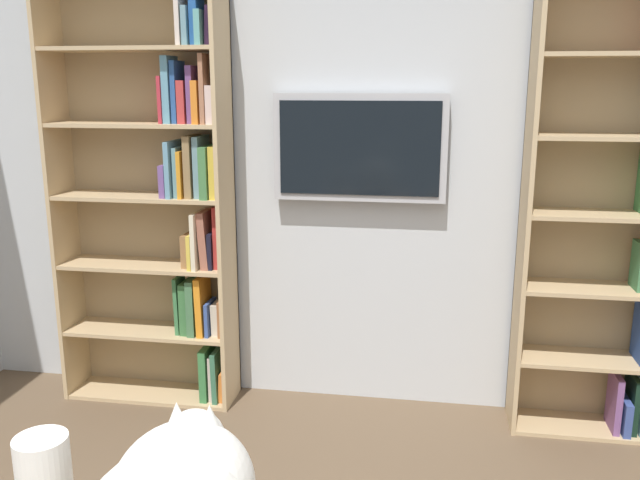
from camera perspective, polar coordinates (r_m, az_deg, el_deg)
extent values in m
cube|color=silver|center=(3.44, 4.18, 7.53)|extent=(4.52, 0.06, 2.70)
cube|color=tan|center=(3.30, 17.21, 2.26)|extent=(0.02, 0.28, 2.19)
cube|color=tan|center=(3.51, 23.29, 2.38)|extent=(0.81, 0.01, 2.19)
cube|color=tan|center=(3.73, 22.21, -14.60)|extent=(0.76, 0.27, 0.02)
cube|color=tan|center=(3.58, 22.72, -9.46)|extent=(0.76, 0.27, 0.02)
cube|color=tan|center=(3.46, 23.25, -3.91)|extent=(0.76, 0.27, 0.02)
cube|color=tan|center=(3.38, 23.81, 1.96)|extent=(0.76, 0.27, 0.02)
cube|color=tan|center=(3.34, 24.39, 8.05)|extent=(0.76, 0.27, 0.02)
cube|color=tan|center=(3.33, 25.00, 14.24)|extent=(0.76, 0.27, 0.02)
cube|color=#689DB2|center=(3.73, 25.70, -12.64)|extent=(0.03, 0.19, 0.25)
cube|color=black|center=(3.71, 25.17, -12.46)|extent=(0.03, 0.19, 0.28)
cube|color=#384D91|center=(3.71, 24.58, -13.36)|extent=(0.04, 0.21, 0.17)
cube|color=#7B4F87|center=(3.68, 23.96, -12.52)|extent=(0.03, 0.18, 0.29)
cube|color=#3F7C51|center=(3.47, 25.65, -1.98)|extent=(0.03, 0.15, 0.23)
cube|color=tan|center=(3.42, -8.11, 3.51)|extent=(0.02, 0.28, 2.24)
cube|color=tan|center=(3.79, -21.32, 3.68)|extent=(0.02, 0.28, 2.24)
cube|color=tan|center=(3.70, -14.21, 3.98)|extent=(0.93, 0.01, 2.24)
cube|color=tan|center=(3.92, -14.06, -12.58)|extent=(0.88, 0.27, 0.02)
cube|color=tan|center=(3.77, -14.38, -7.51)|extent=(0.88, 0.27, 0.02)
cube|color=tan|center=(3.66, -14.71, -2.09)|extent=(0.88, 0.27, 0.02)
cube|color=tan|center=(3.58, -15.05, 3.63)|extent=(0.88, 0.27, 0.02)
cube|color=tan|center=(3.54, -15.42, 9.53)|extent=(0.88, 0.27, 0.02)
cube|color=tan|center=(3.54, -15.80, 15.51)|extent=(0.88, 0.27, 0.02)
cube|color=orange|center=(3.75, -8.10, -12.01)|extent=(0.04, 0.18, 0.16)
cube|color=#386D50|center=(3.72, -8.66, -11.18)|extent=(0.03, 0.21, 0.28)
cube|color=beige|center=(3.73, -9.11, -11.40)|extent=(0.02, 0.15, 0.25)
cube|color=#397C43|center=(3.74, -9.59, -11.01)|extent=(0.04, 0.20, 0.29)
cube|color=#A2643B|center=(3.59, -8.27, -6.46)|extent=(0.02, 0.17, 0.20)
cube|color=beige|center=(3.61, -8.78, -6.61)|extent=(0.04, 0.12, 0.17)
cube|color=#38559B|center=(3.61, -9.39, -6.55)|extent=(0.02, 0.16, 0.18)
cube|color=orange|center=(3.60, -10.00, -5.48)|extent=(0.04, 0.18, 0.32)
cube|color=#44724A|center=(3.62, -10.65, -5.49)|extent=(0.04, 0.20, 0.30)
cube|color=#3A713E|center=(3.64, -11.31, -5.61)|extent=(0.04, 0.17, 0.28)
cube|color=#3C7947|center=(3.64, -11.94, -5.39)|extent=(0.02, 0.14, 0.31)
cube|color=red|center=(3.48, -8.57, 0.33)|extent=(0.03, 0.15, 0.32)
cube|color=black|center=(3.49, -9.09, -0.78)|extent=(0.02, 0.17, 0.19)
cube|color=#9E604B|center=(3.49, -9.69, 0.10)|extent=(0.06, 0.17, 0.30)
cube|color=beige|center=(3.49, -10.35, 0.05)|extent=(0.02, 0.21, 0.29)
cube|color=gold|center=(3.52, -10.69, -0.80)|extent=(0.02, 0.21, 0.18)
cube|color=#986B41|center=(3.53, -11.28, -0.85)|extent=(0.04, 0.13, 0.17)
cube|color=gold|center=(3.41, -8.78, 5.85)|extent=(0.03, 0.21, 0.26)
cube|color=#437843|center=(3.42, -9.48, 5.82)|extent=(0.04, 0.23, 0.26)
cube|color=#6E95A1|center=(3.44, -10.13, 6.25)|extent=(0.03, 0.19, 0.31)
cube|color=olive|center=(3.45, -10.86, 6.27)|extent=(0.04, 0.19, 0.31)
cube|color=orange|center=(3.46, -11.51, 5.62)|extent=(0.02, 0.19, 0.24)
cube|color=#6697A0|center=(3.47, -11.90, 5.77)|extent=(0.02, 0.17, 0.25)
cube|color=#6294B0|center=(3.48, -12.40, 6.02)|extent=(0.03, 0.22, 0.28)
cube|color=#6F4D8F|center=(3.52, -12.81, 5.09)|extent=(0.03, 0.22, 0.16)
cube|color=beige|center=(3.38, -9.04, 11.42)|extent=(0.04, 0.19, 0.19)
cube|color=#A46C4D|center=(3.40, -9.55, 12.67)|extent=(0.02, 0.23, 0.33)
cube|color=orange|center=(3.40, -10.21, 11.59)|extent=(0.03, 0.20, 0.21)
cube|color=#6D4583|center=(3.42, -10.82, 12.16)|extent=(0.03, 0.14, 0.28)
cube|color=#B83837|center=(3.43, -11.50, 11.54)|extent=(0.04, 0.15, 0.21)
cube|color=#2A5192|center=(3.45, -12.08, 12.31)|extent=(0.03, 0.15, 0.30)
cube|color=#5E97B1|center=(3.45, -12.74, 12.47)|extent=(0.04, 0.15, 0.33)
cube|color=#B42C39|center=(3.48, -13.06, 11.66)|extent=(0.02, 0.19, 0.23)
cube|color=#26152A|center=(3.40, -9.15, 17.64)|extent=(0.04, 0.19, 0.18)
cube|color=#5FA4A0|center=(3.40, -9.92, 17.45)|extent=(0.03, 0.22, 0.16)
cube|color=#23559F|center=(3.42, -10.53, 18.40)|extent=(0.04, 0.13, 0.28)
cube|color=#6691A0|center=(3.44, -11.05, 17.53)|extent=(0.03, 0.20, 0.18)
cube|color=beige|center=(3.46, -11.65, 18.60)|extent=(0.02, 0.20, 0.32)
cube|color=#B7B7BC|center=(3.36, 3.42, 7.91)|extent=(0.87, 0.06, 0.54)
cube|color=black|center=(3.33, 3.36, 7.86)|extent=(0.80, 0.01, 0.47)
sphere|color=white|center=(1.40, -10.72, -16.54)|extent=(0.12, 0.12, 0.12)
cone|color=white|center=(1.36, -9.43, -15.05)|extent=(0.06, 0.06, 0.07)
cone|color=white|center=(1.39, -12.17, -14.70)|extent=(0.06, 0.06, 0.07)
cone|color=beige|center=(1.36, -9.50, -15.35)|extent=(0.03, 0.03, 0.05)
cone|color=beige|center=(1.38, -12.25, -14.99)|extent=(0.03, 0.03, 0.05)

